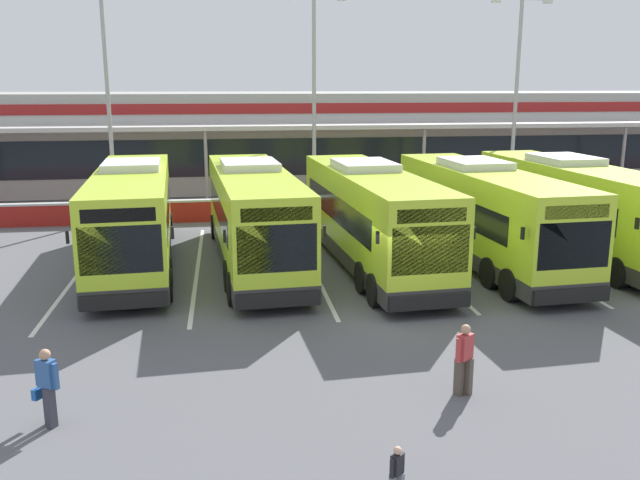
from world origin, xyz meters
TOP-DOWN VIEW (x-y plane):
  - ground_plane at (0.00, 0.00)m, footprint 200.00×200.00m
  - terminal_building at (-0.00, 26.91)m, footprint 70.00×13.00m
  - red_barrier_wall at (0.00, 14.50)m, footprint 60.00×0.40m
  - coach_bus_leftmost at (-8.59, 6.67)m, footprint 3.58×12.29m
  - coach_bus_left_centre at (-4.19, 6.20)m, footprint 3.58×12.29m
  - coach_bus_centre at (0.09, 5.42)m, footprint 3.58×12.29m
  - coach_bus_right_centre at (4.39, 5.37)m, footprint 3.58×12.29m
  - coach_bus_rightmost at (8.51, 6.20)m, footprint 3.58×12.29m
  - bay_stripe_far_west at (-10.50, 6.00)m, footprint 0.14×13.00m
  - bay_stripe_west at (-6.30, 6.00)m, footprint 0.14×13.00m
  - bay_stripe_mid_west at (-2.10, 6.00)m, footprint 0.14×13.00m
  - bay_stripe_centre at (2.10, 6.00)m, footprint 0.14×13.00m
  - bay_stripe_mid_east at (6.30, 6.00)m, footprint 0.14×13.00m
  - bay_stripe_east at (10.50, 6.00)m, footprint 0.14×13.00m
  - pedestrian_with_handbag at (-8.79, -5.53)m, footprint 0.61×0.53m
  - pedestrian_in_dark_coat at (-0.17, -5.37)m, footprint 0.49×0.39m
  - pedestrian_child at (-2.58, -8.98)m, footprint 0.29×0.26m
  - lamp_post_west at (-10.70, 16.10)m, footprint 3.24×0.28m
  - lamp_post_centre at (-0.53, 16.65)m, footprint 3.24×0.28m
  - lamp_post_east at (10.29, 16.42)m, footprint 3.24×0.28m

SIDE VIEW (x-z plane):
  - ground_plane at x=0.00m, z-range 0.00..0.00m
  - bay_stripe_far_west at x=-10.50m, z-range 0.00..0.01m
  - bay_stripe_west at x=-6.30m, z-range 0.00..0.01m
  - bay_stripe_mid_west at x=-2.10m, z-range 0.00..0.01m
  - bay_stripe_centre at x=2.10m, z-range 0.00..0.01m
  - bay_stripe_mid_east at x=6.30m, z-range 0.00..0.01m
  - bay_stripe_east at x=10.50m, z-range 0.00..0.01m
  - pedestrian_child at x=-2.58m, z-range 0.04..1.04m
  - red_barrier_wall at x=0.00m, z-range 0.01..1.10m
  - pedestrian_with_handbag at x=-8.79m, z-range 0.05..1.67m
  - pedestrian_in_dark_coat at x=-0.17m, z-range 0.06..1.68m
  - coach_bus_leftmost at x=-8.59m, z-range -0.10..3.68m
  - coach_bus_left_centre at x=-4.19m, z-range -0.10..3.68m
  - coach_bus_centre at x=0.09m, z-range -0.10..3.68m
  - coach_bus_right_centre at x=4.39m, z-range -0.10..3.68m
  - coach_bus_rightmost at x=8.51m, z-range -0.10..3.68m
  - terminal_building at x=0.00m, z-range 0.01..6.01m
  - lamp_post_west at x=-10.70m, z-range 0.79..11.79m
  - lamp_post_centre at x=-0.53m, z-range 0.79..11.79m
  - lamp_post_east at x=10.29m, z-range 0.79..11.79m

